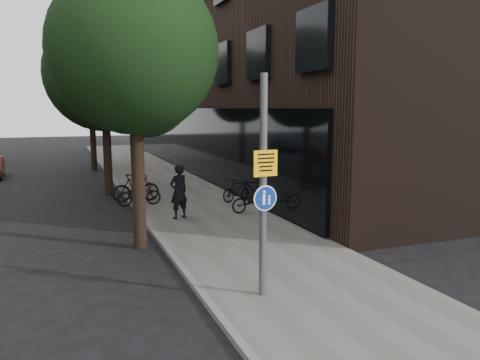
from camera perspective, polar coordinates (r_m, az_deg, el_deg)
name	(u,v)px	position (r m, az deg, el deg)	size (l,w,h in m)	color
ground	(303,294)	(10.03, 7.68, -13.66)	(120.00, 120.00, 0.00)	black
sidewalk	(189,202)	(19.09, -6.22, -2.63)	(4.50, 60.00, 0.12)	slate
curb_edge	(133,206)	(18.65, -12.92, -3.05)	(0.15, 60.00, 0.13)	slate
building_right_dark_brick	(259,31)	(33.20, 2.37, 17.74)	(12.00, 40.00, 18.00)	black
street_tree_near	(136,58)	(12.96, -12.55, 14.30)	(4.40, 4.40, 7.50)	black
street_tree_mid	(106,78)	(21.37, -16.07, 11.92)	(5.00, 5.00, 7.80)	black
street_tree_far	(92,86)	(30.33, -17.64, 10.81)	(5.00, 5.00, 7.80)	black
signpost	(263,187)	(9.03, 2.84, -0.80)	(0.50, 0.14, 4.34)	#595B5E
pedestrian	(179,191)	(15.81, -7.48, -1.40)	(0.67, 0.44, 1.85)	black
parked_bike_facade_near	(253,200)	(16.75, 1.53, -2.45)	(0.58, 1.66, 0.87)	black
parked_bike_facade_far	(238,190)	(18.64, -0.29, -1.26)	(0.42, 1.49, 0.90)	black
parked_bike_curb_near	(139,194)	(18.27, -12.20, -1.71)	(0.58, 1.65, 0.87)	black
parked_bike_curb_far	(136,188)	(19.00, -12.58, -0.94)	(0.53, 1.86, 1.12)	black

